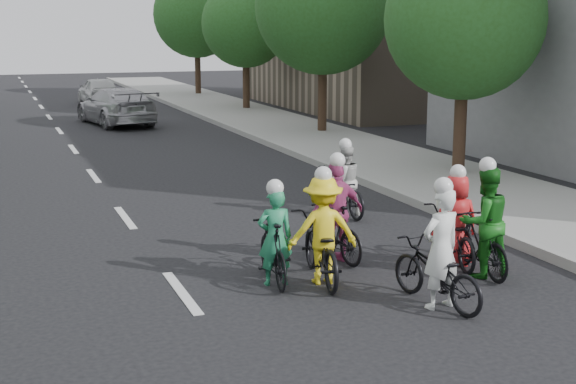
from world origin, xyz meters
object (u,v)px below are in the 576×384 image
cyclist_1 (335,221)px  cyclist_2 (438,265)px  cyclist_0 (274,246)px  cyclist_4 (343,188)px  cyclist_6 (483,231)px  follow_car_lead (116,106)px  follow_car_trail (99,91)px  cyclist_3 (453,230)px  cyclist_5 (321,240)px

cyclist_1 → cyclist_2: (0.42, -2.50, -0.08)m
cyclist_0 → cyclist_4: (2.84, 3.73, 0.00)m
cyclist_6 → follow_car_lead: cyclist_6 is taller
cyclist_1 → cyclist_6: (1.79, -1.52, 0.04)m
follow_car_trail → follow_car_lead: bearing=84.0°
cyclist_1 → cyclist_6: size_ratio=0.97×
cyclist_1 → cyclist_6: cyclist_6 is taller
cyclist_0 → cyclist_6: 3.23m
cyclist_2 → follow_car_trail: (-0.32, 32.13, 0.11)m
cyclist_1 → follow_car_trail: cyclist_1 is taller
cyclist_0 → cyclist_3: 3.03m
cyclist_1 → cyclist_4: 3.33m
cyclist_0 → cyclist_2: bearing=141.9°
cyclist_0 → cyclist_6: bearing=172.8°
cyclist_0 → cyclist_3: size_ratio=0.90×
cyclist_0 → cyclist_4: size_ratio=0.90×
cyclist_0 → cyclist_3: (3.03, -0.11, 0.01)m
cyclist_2 → cyclist_6: (1.37, 0.98, 0.12)m
cyclist_4 → cyclist_6: (0.30, -4.49, 0.13)m
cyclist_1 → follow_car_lead: size_ratio=0.36×
cyclist_1 → cyclist_0: bearing=19.9°
cyclist_2 → cyclist_3: size_ratio=1.00×
cyclist_4 → follow_car_trail: bearing=-88.5°
cyclist_5 → cyclist_6: 2.51m
cyclist_5 → cyclist_2: bearing=133.3°
follow_car_lead → cyclist_2: bearing=82.7°
cyclist_2 → follow_car_lead: cyclist_2 is taller
cyclist_0 → cyclist_6: (3.13, -0.76, 0.14)m
cyclist_3 → cyclist_4: bearing=-78.0°
cyclist_3 → follow_car_trail: bearing=-77.8°
cyclist_0 → cyclist_5: cyclist_5 is taller
follow_car_lead → cyclist_3: bearing=86.2°
cyclist_5 → follow_car_trail: size_ratio=0.50×
cyclist_2 → cyclist_3: 2.06m
cyclist_3 → cyclist_6: cyclist_6 is taller
cyclist_3 → cyclist_6: size_ratio=0.99×
cyclist_0 → follow_car_lead: cyclist_0 is taller
cyclist_6 → cyclist_5: bearing=-10.6°
cyclist_0 → cyclist_1: 1.55m
cyclist_0 → follow_car_trail: size_ratio=0.41×
cyclist_6 → cyclist_1: bearing=-37.6°
follow_car_trail → cyclist_2: bearing=87.8°
follow_car_lead → cyclist_4: bearing=86.8°
cyclist_4 → cyclist_6: cyclist_6 is taller
cyclist_0 → cyclist_2: cyclist_2 is taller
cyclist_0 → cyclist_3: bearing=-175.6°
cyclist_4 → follow_car_trail: cyclist_4 is taller
cyclist_4 → cyclist_3: bearing=91.3°
cyclist_5 → follow_car_lead: 21.43m
cyclist_3 → cyclist_6: (0.11, -0.65, 0.13)m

